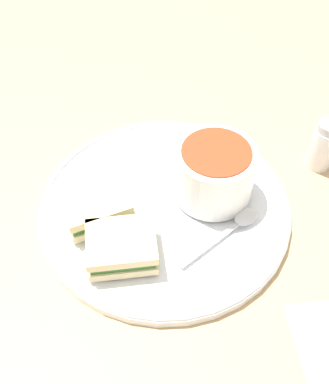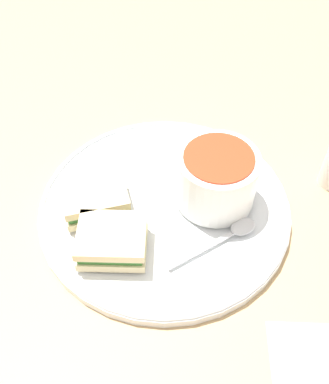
{
  "view_description": "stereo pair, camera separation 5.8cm",
  "coord_description": "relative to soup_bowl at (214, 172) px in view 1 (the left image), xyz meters",
  "views": [
    {
      "loc": [
        0.19,
        0.32,
        0.48
      ],
      "look_at": [
        0.0,
        0.0,
        0.04
      ],
      "focal_mm": 42.0,
      "sensor_mm": 36.0,
      "label": 1
    },
    {
      "loc": [
        0.14,
        0.35,
        0.48
      ],
      "look_at": [
        0.0,
        0.0,
        0.04
      ],
      "focal_mm": 42.0,
      "sensor_mm": 36.0,
      "label": 2
    }
  ],
  "objects": [
    {
      "name": "soup_bowl",
      "position": [
        0.0,
        0.0,
        0.0
      ],
      "size": [
        0.1,
        0.1,
        0.08
      ],
      "color": "white",
      "rests_on": "plate"
    },
    {
      "name": "sandwich_half_near",
      "position": [
        0.15,
        -0.04,
        -0.02
      ],
      "size": [
        0.09,
        0.08,
        0.03
      ],
      "rotation": [
        0.0,
        0.0,
        6.14
      ],
      "color": "beige",
      "rests_on": "plate"
    },
    {
      "name": "ground_plane",
      "position": [
        0.06,
        -0.02,
        -0.06
      ],
      "size": [
        2.4,
        2.4,
        0.0
      ],
      "primitive_type": "plane",
      "color": "tan"
    },
    {
      "name": "plate",
      "position": [
        0.06,
        -0.02,
        -0.05
      ],
      "size": [
        0.33,
        0.33,
        0.02
      ],
      "color": "white",
      "rests_on": "ground_plane"
    },
    {
      "name": "salt_shaker",
      "position": [
        -0.17,
        0.02,
        -0.02
      ],
      "size": [
        0.04,
        0.04,
        0.08
      ],
      "color": "silver",
      "rests_on": "ground_plane"
    },
    {
      "name": "sandwich_half_far",
      "position": [
        0.15,
        0.03,
        -0.02
      ],
      "size": [
        0.1,
        0.09,
        0.03
      ],
      "rotation": [
        0.0,
        0.0,
        5.87
      ],
      "color": "beige",
      "rests_on": "plate"
    },
    {
      "name": "spoon",
      "position": [
        0.0,
        0.06,
        -0.03
      ],
      "size": [
        0.13,
        0.04,
        0.01
      ],
      "rotation": [
        0.0,
        0.0,
        9.59
      ],
      "color": "silver",
      "rests_on": "plate"
    }
  ]
}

